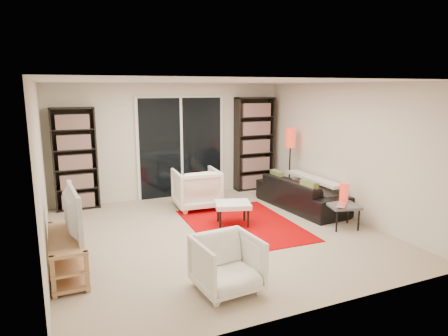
# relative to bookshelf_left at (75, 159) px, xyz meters

# --- Properties ---
(floor) EXTENTS (5.00, 5.00, 0.00)m
(floor) POSITION_rel_bookshelf_left_xyz_m (1.95, -2.33, -0.98)
(floor) COLOR tan
(floor) RESTS_ON ground
(wall_back) EXTENTS (5.00, 0.02, 2.40)m
(wall_back) POSITION_rel_bookshelf_left_xyz_m (1.95, 0.17, 0.22)
(wall_back) COLOR beige
(wall_back) RESTS_ON ground
(wall_front) EXTENTS (5.00, 0.02, 2.40)m
(wall_front) POSITION_rel_bookshelf_left_xyz_m (1.95, -4.83, 0.22)
(wall_front) COLOR beige
(wall_front) RESTS_ON ground
(wall_left) EXTENTS (0.02, 5.00, 2.40)m
(wall_left) POSITION_rel_bookshelf_left_xyz_m (-0.55, -2.33, 0.22)
(wall_left) COLOR beige
(wall_left) RESTS_ON ground
(wall_right) EXTENTS (0.02, 5.00, 2.40)m
(wall_right) POSITION_rel_bookshelf_left_xyz_m (4.45, -2.33, 0.22)
(wall_right) COLOR beige
(wall_right) RESTS_ON ground
(ceiling) EXTENTS (5.00, 5.00, 0.02)m
(ceiling) POSITION_rel_bookshelf_left_xyz_m (1.95, -2.33, 1.42)
(ceiling) COLOR white
(ceiling) RESTS_ON wall_back
(sliding_door) EXTENTS (1.92, 0.08, 2.16)m
(sliding_door) POSITION_rel_bookshelf_left_xyz_m (2.15, 0.13, 0.07)
(sliding_door) COLOR white
(sliding_door) RESTS_ON ground
(bookshelf_left) EXTENTS (0.80, 0.30, 1.95)m
(bookshelf_left) POSITION_rel_bookshelf_left_xyz_m (0.00, 0.00, 0.00)
(bookshelf_left) COLOR black
(bookshelf_left) RESTS_ON ground
(bookshelf_right) EXTENTS (0.90, 0.30, 2.10)m
(bookshelf_right) POSITION_rel_bookshelf_left_xyz_m (3.85, -0.00, 0.07)
(bookshelf_right) COLOR black
(bookshelf_right) RESTS_ON ground
(tv_stand) EXTENTS (0.42, 1.30, 0.50)m
(tv_stand) POSITION_rel_bookshelf_left_xyz_m (-0.32, -2.86, -0.71)
(tv_stand) COLOR tan
(tv_stand) RESTS_ON floor
(tv) EXTENTS (0.19, 1.04, 0.59)m
(tv) POSITION_rel_bookshelf_left_xyz_m (-0.30, -2.86, -0.18)
(tv) COLOR black
(tv) RESTS_ON tv_stand
(rug) EXTENTS (1.80, 2.38, 0.01)m
(rug) POSITION_rel_bookshelf_left_xyz_m (2.50, -2.15, -0.97)
(rug) COLOR #B80103
(rug) RESTS_ON floor
(sofa) EXTENTS (0.95, 2.06, 0.59)m
(sofa) POSITION_rel_bookshelf_left_xyz_m (3.98, -1.71, -0.68)
(sofa) COLOR black
(sofa) RESTS_ON floor
(armchair_back) EXTENTS (0.89, 0.91, 0.77)m
(armchair_back) POSITION_rel_bookshelf_left_xyz_m (2.12, -0.89, -0.59)
(armchair_back) COLOR white
(armchair_back) RESTS_ON floor
(armchair_front) EXTENTS (0.74, 0.76, 0.65)m
(armchair_front) POSITION_rel_bookshelf_left_xyz_m (1.34, -4.08, -0.65)
(armchair_front) COLOR white
(armchair_front) RESTS_ON floor
(ottoman) EXTENTS (0.70, 0.63, 0.40)m
(ottoman) POSITION_rel_bookshelf_left_xyz_m (2.34, -2.08, -0.63)
(ottoman) COLOR white
(ottoman) RESTS_ON floor
(side_table) EXTENTS (0.58, 0.58, 0.40)m
(side_table) POSITION_rel_bookshelf_left_xyz_m (3.97, -2.93, -0.62)
(side_table) COLOR #4F4F54
(side_table) RESTS_ON floor
(laptop) EXTENTS (0.39, 0.38, 0.03)m
(laptop) POSITION_rel_bookshelf_left_xyz_m (3.91, -3.03, -0.56)
(laptop) COLOR silver
(laptop) RESTS_ON side_table
(table_lamp) EXTENTS (0.15, 0.15, 0.33)m
(table_lamp) POSITION_rel_bookshelf_left_xyz_m (4.08, -2.80, -0.41)
(table_lamp) COLOR red
(table_lamp) RESTS_ON side_table
(floor_lamp) EXTENTS (0.22, 0.22, 1.48)m
(floor_lamp) POSITION_rel_bookshelf_left_xyz_m (4.19, -0.96, 0.16)
(floor_lamp) COLOR black
(floor_lamp) RESTS_ON floor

